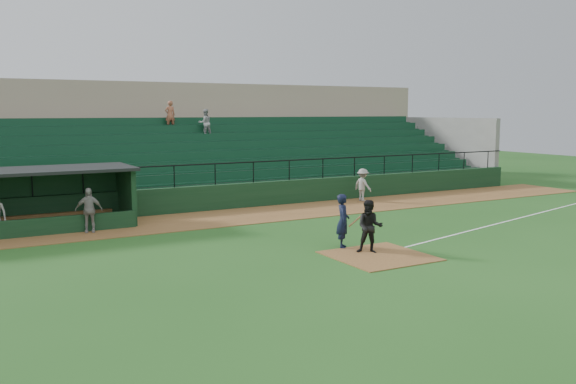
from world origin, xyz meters
TOP-DOWN VIEW (x-y plane):
  - ground at (0.00, 0.00)m, footprint 90.00×90.00m
  - warning_track at (0.00, 8.00)m, footprint 40.00×4.00m
  - home_plate_dirt at (0.00, -1.00)m, footprint 3.00×3.00m
  - foul_line at (8.00, 1.20)m, footprint 17.49×4.44m
  - stadium_structure at (-0.00, 16.46)m, footprint 38.00×13.08m
  - dugout at (-9.75, 9.56)m, footprint 8.90×3.20m
  - batter_at_plate at (-0.32, 0.61)m, footprint 1.16×0.81m
  - umpire at (-0.01, -0.49)m, footprint 1.09×1.06m
  - runner at (6.68, 8.99)m, footprint 0.79×1.17m
  - dugout_player_a at (-7.34, 7.52)m, footprint 1.08×0.65m

SIDE VIEW (x-z plane):
  - ground at x=0.00m, z-range 0.00..0.00m
  - foul_line at x=8.00m, z-range 0.00..0.01m
  - warning_track at x=0.00m, z-range 0.00..0.03m
  - home_plate_dirt at x=0.00m, z-range 0.00..0.03m
  - runner at x=6.68m, z-range 0.03..1.71m
  - umpire at x=-0.01m, z-range 0.00..1.77m
  - dugout_player_a at x=-7.34m, z-range 0.03..1.75m
  - batter_at_plate at x=-0.32m, z-range 0.00..1.86m
  - dugout at x=-9.75m, z-range 0.12..2.54m
  - stadium_structure at x=0.00m, z-range -0.90..5.50m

